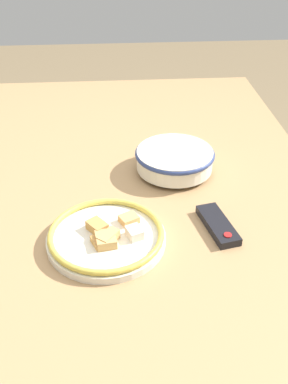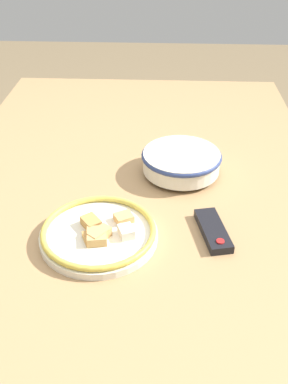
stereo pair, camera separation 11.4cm
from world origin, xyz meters
name	(u,v)px [view 2 (the right image)]	position (x,y,z in m)	size (l,w,h in m)	color
ground_plane	(136,352)	(0.00, 0.00, 0.00)	(8.00, 8.00, 0.00)	#7F6B4C
dining_table	(134,202)	(0.00, 0.00, 0.69)	(1.58, 1.07, 0.76)	tan
noodle_bowl	(181,161)	(-0.05, 0.13, 0.80)	(0.22, 0.22, 0.07)	silver
food_plate	(99,233)	(0.25, -0.06, 0.78)	(0.27, 0.27, 0.04)	silver
tv_remote	(213,231)	(0.22, 0.20, 0.77)	(0.16, 0.08, 0.02)	black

